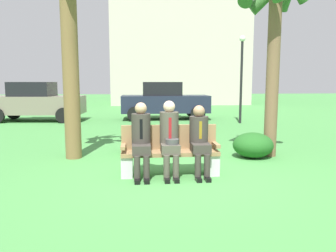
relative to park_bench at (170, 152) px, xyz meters
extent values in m
plane|color=#458B42|center=(0.16, -0.15, -0.42)|extent=(80.00, 80.00, 0.00)
cube|color=#99754C|center=(0.00, -0.06, 0.00)|extent=(1.76, 0.44, 0.07)
cube|color=#99754C|center=(0.00, 0.13, 0.26)|extent=(1.76, 0.06, 0.45)
cube|color=#99754C|center=(-0.84, -0.06, 0.13)|extent=(0.08, 0.44, 0.06)
cube|color=#99754C|center=(0.84, -0.06, 0.13)|extent=(0.08, 0.44, 0.06)
cube|color=silver|center=(-0.78, -0.06, -0.23)|extent=(0.20, 0.37, 0.38)
cube|color=silver|center=(0.78, -0.06, -0.23)|extent=(0.20, 0.37, 0.38)
cube|color=#38332D|center=(-0.52, -0.23, 0.11)|extent=(0.32, 0.38, 0.16)
cylinder|color=#38332D|center=(-0.60, -0.42, -0.19)|extent=(0.11, 0.11, 0.45)
cylinder|color=#38332D|center=(-0.44, -0.42, -0.19)|extent=(0.11, 0.11, 0.45)
cube|color=black|center=(-0.60, -0.48, -0.38)|extent=(0.09, 0.22, 0.07)
cube|color=black|center=(-0.44, -0.48, -0.38)|extent=(0.09, 0.22, 0.07)
cylinder|color=#38332D|center=(-0.52, -0.04, 0.44)|extent=(0.34, 0.34, 0.55)
cube|color=black|center=(-0.52, -0.20, 0.46)|extent=(0.05, 0.01, 0.35)
sphere|color=tan|center=(-0.52, -0.04, 0.81)|extent=(0.21, 0.21, 0.21)
cube|color=#4C473D|center=(-0.02, -0.23, 0.11)|extent=(0.32, 0.38, 0.16)
cylinder|color=#4C473D|center=(-0.10, -0.42, -0.19)|extent=(0.11, 0.11, 0.45)
cylinder|color=#4C473D|center=(0.06, -0.42, -0.19)|extent=(0.11, 0.11, 0.45)
cube|color=black|center=(-0.10, -0.48, -0.38)|extent=(0.09, 0.22, 0.07)
cube|color=black|center=(0.06, -0.48, -0.38)|extent=(0.09, 0.22, 0.07)
cylinder|color=#4C473D|center=(-0.02, -0.04, 0.45)|extent=(0.34, 0.34, 0.57)
cube|color=maroon|center=(-0.02, -0.20, 0.47)|extent=(0.05, 0.01, 0.37)
sphere|color=beige|center=(-0.02, -0.04, 0.83)|extent=(0.21, 0.21, 0.21)
cylinder|color=#434343|center=(0.02, -0.24, 0.24)|extent=(0.24, 0.24, 0.09)
cube|color=#38332D|center=(0.52, -0.23, 0.11)|extent=(0.32, 0.38, 0.16)
cylinder|color=#38332D|center=(0.44, -0.42, -0.19)|extent=(0.11, 0.11, 0.45)
cylinder|color=#38332D|center=(0.60, -0.42, -0.19)|extent=(0.11, 0.11, 0.45)
cube|color=black|center=(0.44, -0.48, -0.38)|extent=(0.09, 0.22, 0.07)
cube|color=black|center=(0.60, -0.48, -0.38)|extent=(0.09, 0.22, 0.07)
cylinder|color=#38332D|center=(0.52, -0.04, 0.41)|extent=(0.34, 0.34, 0.49)
cube|color=olive|center=(0.52, -0.20, 0.43)|extent=(0.05, 0.01, 0.31)
sphere|color=#9E7556|center=(0.52, -0.04, 0.75)|extent=(0.21, 0.21, 0.21)
cylinder|color=brown|center=(-2.00, 1.51, 1.53)|extent=(0.35, 0.35, 3.89)
cylinder|color=brown|center=(2.44, 1.31, 1.32)|extent=(0.28, 0.28, 3.47)
ellipsoid|color=#215B1F|center=(1.99, 1.17, -0.13)|extent=(0.90, 0.83, 0.56)
ellipsoid|color=#30742E|center=(-0.39, 1.86, -0.06)|extent=(1.15, 1.05, 0.72)
cube|color=slate|center=(-4.88, 8.78, 0.28)|extent=(4.01, 1.87, 0.76)
cube|color=black|center=(-5.03, 8.80, 0.96)|extent=(1.80, 1.49, 0.60)
cylinder|color=black|center=(-3.46, 9.45, -0.10)|extent=(0.65, 0.19, 0.64)
cylinder|color=black|center=(-3.58, 7.90, -0.10)|extent=(0.65, 0.19, 0.64)
cylinder|color=black|center=(-6.18, 9.67, -0.10)|extent=(0.65, 0.19, 0.64)
cube|color=#1E2338|center=(0.69, 8.97, 0.28)|extent=(3.92, 1.60, 0.76)
cube|color=black|center=(0.54, 8.98, 0.96)|extent=(1.72, 1.38, 0.60)
cylinder|color=black|center=(2.06, 9.74, -0.10)|extent=(0.64, 0.15, 0.64)
cylinder|color=black|center=(2.05, 8.18, -0.10)|extent=(0.64, 0.15, 0.64)
cylinder|color=black|center=(-0.67, 9.77, -0.10)|extent=(0.64, 0.15, 0.64)
cylinder|color=black|center=(-0.68, 8.21, -0.10)|extent=(0.64, 0.15, 0.64)
cylinder|color=black|center=(3.63, 7.24, 1.22)|extent=(0.10, 0.10, 3.27)
sphere|color=white|center=(3.63, 7.24, 2.98)|extent=(0.24, 0.24, 0.24)
cube|color=beige|center=(2.66, 20.89, 4.94)|extent=(10.14, 6.85, 10.71)
camera|label=1|loc=(-0.59, -5.86, 1.27)|focal=35.24mm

